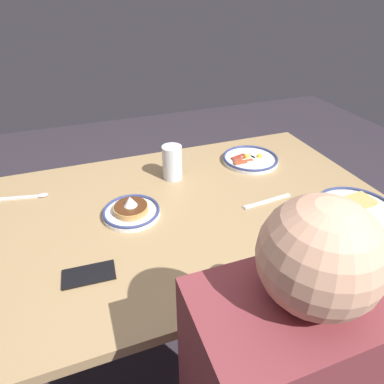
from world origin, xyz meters
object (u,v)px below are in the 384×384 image
at_px(cell_phone, 89,274).
at_px(tea_spoon, 28,197).
at_px(plate_near_main, 250,159).
at_px(plate_far_companion, 356,209).
at_px(drinking_glass, 172,164).
at_px(fork_far, 267,201).
at_px(plate_center_pancakes, 131,211).

xyz_separation_m(cell_phone, tea_spoon, (0.18, -0.48, 0.00)).
bearing_deg(plate_near_main, tea_spoon, -1.66).
xyz_separation_m(plate_far_companion, cell_phone, (0.91, -0.02, -0.01)).
height_order(plate_near_main, drinking_glass, drinking_glass).
distance_m(drinking_glass, cell_phone, 0.58).
distance_m(plate_far_companion, cell_phone, 0.91).
bearing_deg(fork_far, plate_center_pancakes, -10.84).
xyz_separation_m(plate_near_main, cell_phone, (0.75, 0.45, -0.01)).
relative_size(plate_far_companion, cell_phone, 1.94).
relative_size(drinking_glass, fork_far, 0.69).
xyz_separation_m(plate_near_main, fork_far, (0.10, 0.31, -0.01)).
relative_size(cell_phone, fork_far, 0.70).
bearing_deg(plate_center_pancakes, plate_far_companion, 160.86).
bearing_deg(fork_far, tea_spoon, -21.90).
bearing_deg(tea_spoon, cell_phone, 110.25).
xyz_separation_m(drinking_glass, tea_spoon, (0.56, -0.04, -0.06)).
bearing_deg(tea_spoon, plate_center_pancakes, 145.06).
relative_size(plate_near_main, plate_center_pancakes, 1.24).
height_order(fork_far, tea_spoon, tea_spoon).
bearing_deg(plate_center_pancakes, fork_far, 169.16).
relative_size(plate_far_companion, drinking_glass, 1.98).
distance_m(plate_center_pancakes, plate_far_companion, 0.79).
bearing_deg(plate_center_pancakes, plate_near_main, -159.78).
bearing_deg(cell_phone, drinking_glass, -128.03).
distance_m(drinking_glass, fork_far, 0.40).
xyz_separation_m(drinking_glass, fork_far, (-0.28, 0.29, -0.06)).
relative_size(drinking_glass, cell_phone, 0.98).
bearing_deg(cell_phone, tea_spoon, -66.65).
bearing_deg(plate_near_main, cell_phone, 31.11).
xyz_separation_m(plate_center_pancakes, cell_phone, (0.17, 0.24, -0.01)).
bearing_deg(plate_center_pancakes, cell_phone, 54.77).
bearing_deg(drinking_glass, cell_phone, 48.87).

